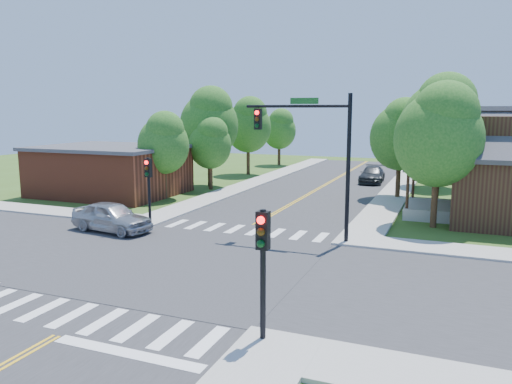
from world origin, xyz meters
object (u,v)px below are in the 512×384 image
at_px(signal_pole_nw, 148,178).
at_px(car_dgrey, 372,175).
at_px(signal_pole_se, 263,251).
at_px(signal_mast_ne, 314,143).
at_px(car_silver, 112,217).

distance_m(signal_pole_nw, car_dgrey, 23.10).
relative_size(signal_pole_se, signal_pole_nw, 1.00).
height_order(signal_mast_ne, signal_pole_nw, signal_mast_ne).
bearing_deg(signal_pole_se, car_dgrey, 93.72).
relative_size(signal_mast_ne, signal_pole_se, 1.89).
bearing_deg(car_dgrey, car_silver, -115.90).
distance_m(signal_mast_ne, signal_pole_se, 11.55).
height_order(car_silver, car_dgrey, car_silver).
bearing_deg(signal_pole_se, signal_pole_nw, 135.00).
xyz_separation_m(signal_mast_ne, car_silver, (-10.36, -2.28, -4.06)).
relative_size(signal_pole_se, car_silver, 0.78).
xyz_separation_m(signal_pole_nw, car_silver, (-0.85, -2.27, -1.87)).
distance_m(signal_pole_nw, car_silver, 3.06).
height_order(signal_pole_nw, car_dgrey, signal_pole_nw).
height_order(signal_pole_nw, car_silver, signal_pole_nw).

